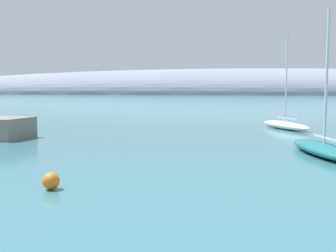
% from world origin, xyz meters
% --- Properties ---
extents(distant_ridge, '(396.18, 53.10, 26.68)m').
position_xyz_m(distant_ridge, '(13.56, 217.88, 0.00)').
color(distant_ridge, gray).
rests_on(distant_ridge, ground).
extents(sailboat_teal_near_shore, '(3.68, 8.60, 8.92)m').
position_xyz_m(sailboat_teal_near_shore, '(9.35, 25.12, 0.46)').
color(sailboat_teal_near_shore, '#1E6B70').
rests_on(sailboat_teal_near_shore, water).
extents(sailboat_white_mid_mooring, '(4.72, 7.64, 9.65)m').
position_xyz_m(sailboat_white_mid_mooring, '(9.39, 41.00, 0.46)').
color(sailboat_white_mid_mooring, white).
rests_on(sailboat_white_mid_mooring, water).
extents(mooring_buoy_orange, '(0.72, 0.72, 0.72)m').
position_xyz_m(mooring_buoy_orange, '(-3.98, 14.97, 0.36)').
color(mooring_buoy_orange, orange).
rests_on(mooring_buoy_orange, water).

